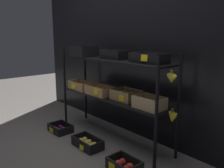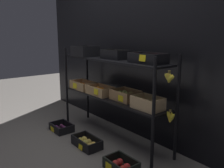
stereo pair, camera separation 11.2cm
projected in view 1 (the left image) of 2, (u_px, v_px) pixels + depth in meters
name	position (u px, v px, depth m)	size (l,w,h in m)	color
ground_plane	(112.00, 138.00, 2.97)	(10.00, 10.00, 0.00)	#605B56
storefront_wall	(134.00, 60.00, 3.01)	(4.02, 0.12, 1.90)	black
display_rack	(112.00, 79.00, 2.81)	(1.74, 0.38, 1.12)	black
crate_ground_plum	(61.00, 129.00, 3.15)	(0.31, 0.23, 0.10)	black
crate_ground_apple_gold	(88.00, 143.00, 2.72)	(0.37, 0.21, 0.11)	black
crate_ground_apple_red	(124.00, 166.00, 2.26)	(0.31, 0.22, 0.11)	black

